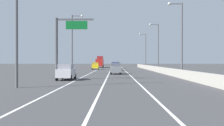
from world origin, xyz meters
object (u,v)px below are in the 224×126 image
lamp_post_right_second (180,34)px  car_gray_4 (116,68)px  car_blue_0 (116,66)px  box_truck (100,62)px  lamp_post_left_mid (73,40)px  car_yellow_2 (95,66)px  car_silver_3 (66,72)px  lamp_post_right_fourth (145,49)px  lamp_post_right_third (157,44)px  car_green_1 (116,65)px  lamp_post_left_near (19,16)px  overhead_sign_gantry (62,41)px

lamp_post_right_second → car_gray_4: bearing=137.6°
car_blue_0 → box_truck: (-5.47, 29.90, 0.82)m
lamp_post_left_mid → car_blue_0: size_ratio=2.55×
car_yellow_2 → car_silver_3: bearing=-90.7°
car_yellow_2 → lamp_post_right_fourth: bearing=31.0°
lamp_post_right_third → car_blue_0: size_ratio=2.55×
car_green_1 → box_truck: (-5.72, 14.19, 0.83)m
lamp_post_right_third → car_yellow_2: (-14.72, 13.53, -5.12)m
lamp_post_right_third → car_yellow_2: 20.64m
lamp_post_left_mid → lamp_post_right_second: bearing=-31.8°
car_yellow_2 → box_truck: 21.53m
lamp_post_right_second → car_yellow_2: (-14.63, 35.71, -5.12)m
car_silver_3 → box_truck: 63.56m
lamp_post_right_fourth → car_silver_3: lamp_post_right_fourth is taller
lamp_post_left_near → car_blue_0: size_ratio=2.55×
car_blue_0 → car_green_1: car_blue_0 is taller
lamp_post_left_near → overhead_sign_gantry: bearing=80.4°
lamp_post_left_mid → lamp_post_right_fourth: bearing=63.9°
car_yellow_2 → car_blue_0: bearing=-56.7°
overhead_sign_gantry → car_silver_3: (0.49, -0.24, -3.77)m
car_yellow_2 → car_green_1: bearing=51.9°
overhead_sign_gantry → lamp_post_left_near: 10.33m
lamp_post_right_fourth → car_gray_4: lamp_post_right_fourth is taller
lamp_post_left_near → box_truck: size_ratio=1.17×
overhead_sign_gantry → car_silver_3: overhead_sign_gantry is taller
lamp_post_right_third → car_blue_0: 11.71m
car_silver_3 → box_truck: bearing=89.5°
overhead_sign_gantry → lamp_post_left_mid: (-1.17, 16.51, 1.35)m
lamp_post_right_third → lamp_post_left_mid: (-16.90, -11.74, 0.00)m
lamp_post_right_fourth → car_yellow_2: 17.57m
lamp_post_left_mid → car_green_1: lamp_post_left_mid is taller
lamp_post_right_third → box_truck: (-14.69, 35.05, -4.24)m
lamp_post_left_near → car_gray_4: size_ratio=2.62×
lamp_post_right_fourth → car_gray_4: bearing=-104.0°
overhead_sign_gantry → lamp_post_left_mid: size_ratio=0.71×
lamp_post_right_fourth → car_yellow_2: (-14.41, -8.65, -5.12)m
car_gray_4 → car_yellow_2: bearing=101.3°
overhead_sign_gantry → lamp_post_right_third: 32.36m
car_blue_0 → car_yellow_2: bearing=123.3°
lamp_post_left_mid → car_gray_4: 9.41m
car_silver_3 → car_gray_4: 15.86m
box_truck → car_blue_0: bearing=-79.6°
lamp_post_right_second → car_silver_3: (-15.14, -6.32, -5.12)m
lamp_post_right_second → car_gray_4: (-9.17, 8.37, -5.09)m
car_gray_4 → car_silver_3: bearing=-112.1°
lamp_post_right_third → car_silver_3: (-15.23, -28.50, -5.12)m
lamp_post_right_second → lamp_post_right_third: (0.09, 22.18, 0.00)m
car_green_1 → lamp_post_left_mid: bearing=-103.7°
lamp_post_left_mid → car_yellow_2: 25.88m
lamp_post_left_mid → lamp_post_right_third: bearing=34.8°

